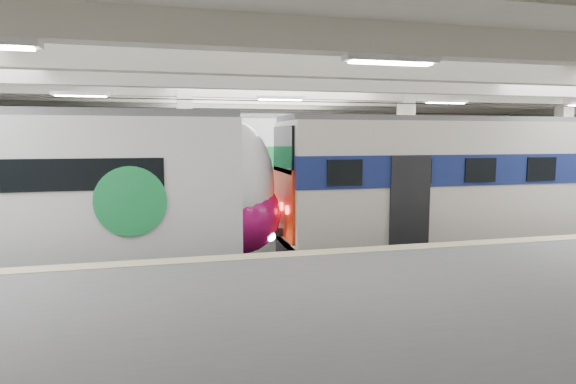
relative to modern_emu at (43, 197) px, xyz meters
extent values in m
cube|color=black|center=(6.71, 0.00, -2.21)|extent=(36.00, 24.00, 0.10)
cube|color=silver|center=(6.71, 0.00, 3.39)|extent=(36.00, 24.00, 0.20)
cube|color=beige|center=(6.71, 10.00, 0.59)|extent=(30.00, 0.10, 5.50)
cube|color=#5B5B5E|center=(6.71, -6.50, -1.61)|extent=(30.00, 7.00, 1.10)
cube|color=#C7BB8C|center=(6.71, -3.25, -1.05)|extent=(30.00, 0.50, 0.02)
cube|color=beige|center=(3.71, 3.00, 0.59)|extent=(0.50, 0.50, 5.50)
cube|color=beige|center=(11.71, 3.00, 0.59)|extent=(0.50, 0.50, 5.50)
cube|color=beige|center=(18.71, 3.00, 0.59)|extent=(0.50, 0.50, 5.50)
cube|color=beige|center=(6.71, 0.00, 3.09)|extent=(30.00, 18.00, 0.50)
cube|color=#59544C|center=(6.71, 0.00, -2.08)|extent=(30.00, 1.52, 0.16)
cube|color=#59544C|center=(6.71, 5.50, -2.08)|extent=(30.00, 1.52, 0.16)
cylinder|color=black|center=(6.71, 0.00, 2.54)|extent=(30.00, 0.03, 0.03)
cylinder|color=black|center=(6.71, 5.50, 2.54)|extent=(30.00, 0.03, 0.03)
cube|color=white|center=(6.71, -2.00, 2.76)|extent=(26.00, 8.40, 0.12)
ellipsoid|color=white|center=(4.95, 0.00, 0.18)|extent=(2.17, 2.69, 3.61)
ellipsoid|color=#A20D5A|center=(5.07, 0.00, -0.63)|extent=(2.31, 2.74, 2.21)
cylinder|color=green|center=(2.24, -1.40, 0.00)|extent=(1.70, 0.06, 1.70)
cube|color=beige|center=(12.78, 0.00, 0.16)|extent=(12.80, 2.81, 3.64)
cube|color=navy|center=(12.78, 0.00, 0.60)|extent=(12.84, 2.87, 0.89)
cube|color=red|center=(6.33, 0.00, -0.35)|extent=(0.08, 2.39, 2.00)
cube|color=black|center=(6.33, 0.00, 1.18)|extent=(0.08, 2.25, 1.31)
cube|color=#4C4C51|center=(12.78, 0.00, 2.07)|extent=(12.80, 2.19, 0.16)
cube|color=black|center=(12.78, 0.00, -1.81)|extent=(12.80, 1.97, 0.70)
cube|color=white|center=(3.77, 5.50, 0.28)|extent=(14.40, 3.48, 3.88)
cube|color=green|center=(3.77, 5.50, 0.79)|extent=(14.44, 3.55, 0.82)
cube|color=#4C4C51|center=(3.77, 5.50, 2.32)|extent=(14.38, 2.97, 0.16)
cube|color=black|center=(3.77, 5.50, -1.86)|extent=(14.39, 3.18, 0.60)
camera|label=1|loc=(3.15, -13.36, 1.53)|focal=30.00mm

